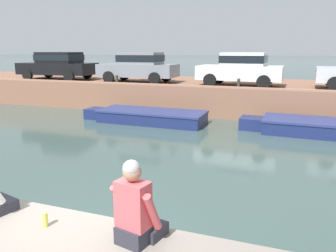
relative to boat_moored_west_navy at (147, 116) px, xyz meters
name	(u,v)px	position (x,y,z in m)	size (l,w,h in m)	color
ground_plane	(188,155)	(2.94, -3.79, -0.27)	(400.00, 400.00, 0.00)	#384C47
far_quay_wall	(234,95)	(2.94, 4.75, 0.43)	(60.00, 6.00, 1.39)	brown
far_wall_coping	(224,87)	(2.94, 1.87, 1.17)	(60.00, 0.24, 0.08)	#9F6C52
boat_moored_west_navy	(147,116)	(0.00, 0.00, 0.00)	(5.46, 1.78, 0.53)	navy
boat_moored_central_navy	(321,127)	(6.84, 0.21, 0.00)	(5.47, 1.93, 0.54)	navy
car_leftmost_black	(58,65)	(-6.80, 3.05, 1.97)	(4.42, 2.16, 1.54)	black
car_left_inner_grey	(139,66)	(-1.74, 3.05, 1.97)	(4.07, 1.98, 1.54)	slate
car_centre_white	(241,68)	(3.50, 3.05, 1.97)	(3.90, 2.12, 1.54)	white
mooring_bollard_west	(117,79)	(-2.49, 2.00, 1.36)	(0.15, 0.15, 0.44)	#2D2B28
mooring_bollard_mid	(239,83)	(3.54, 2.00, 1.36)	(0.15, 0.15, 0.44)	#2D2B28
person_seated_right	(136,210)	(4.08, -9.70, 1.06)	(0.58, 0.59, 0.97)	#282833
bottle_drink	(45,219)	(2.92, -9.80, 0.78)	(0.06, 0.06, 0.20)	#CCC64C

